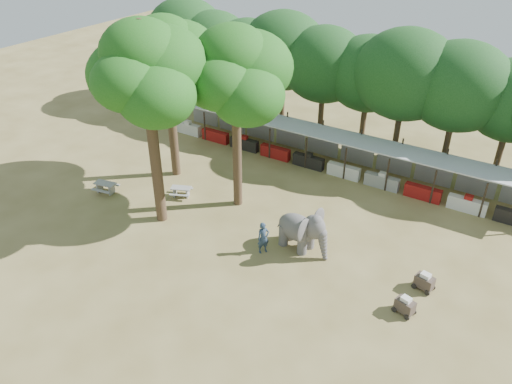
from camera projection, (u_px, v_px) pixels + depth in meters
The scene contains 12 objects.
ground at pixel (223, 270), 26.79m from camera, with size 100.00×100.00×0.00m, color brown.
vendor_stalls at pixel (332, 152), 36.24m from camera, with size 28.00×2.99×2.80m.
yard_tree_left at pixel (166, 60), 31.92m from camera, with size 7.10×6.90×11.02m.
yard_tree_center at pixel (146, 72), 26.41m from camera, with size 7.10×6.90×12.04m.
yard_tree_back at pixel (235, 74), 28.30m from camera, with size 7.10×6.90×11.36m.
backdrop_trees at pixel (365, 75), 37.75m from camera, with size 46.46×5.95×8.33m.
elephant at pixel (303, 230), 27.75m from camera, with size 3.43×2.57×2.57m.
handler at pixel (263, 238), 27.64m from camera, with size 0.69×0.46×1.91m, color #26384C.
picnic_table_near at pixel (105, 186), 33.44m from camera, with size 1.67×1.56×0.73m.
picnic_table_far at pixel (181, 190), 33.04m from camera, with size 1.69×1.62×0.66m.
cart_front at pixel (405, 305), 23.80m from camera, with size 1.13×0.89×0.97m.
cart_back at pixel (424, 281), 25.25m from camera, with size 1.13×0.86×0.99m.
Camera 1 is at (12.53, -16.68, 17.41)m, focal length 35.00 mm.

